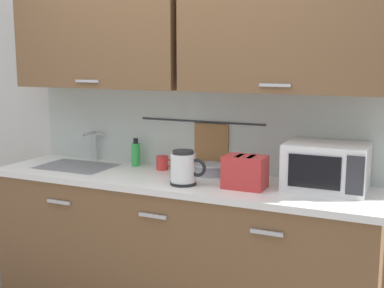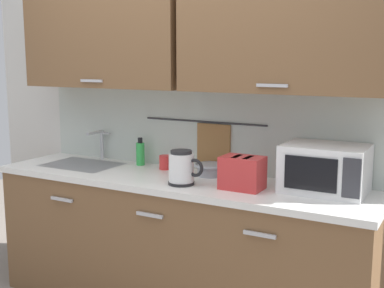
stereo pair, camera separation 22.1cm
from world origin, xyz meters
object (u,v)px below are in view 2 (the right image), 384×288
dish_soap_bottle (140,153)px  mug_near_sink (165,162)px  electric_kettle (182,168)px  toaster (242,173)px  microwave (325,169)px  mixing_bowl (210,169)px

dish_soap_bottle → mug_near_sink: 0.23m
electric_kettle → toaster: electric_kettle is taller
electric_kettle → microwave: bearing=17.1°
mug_near_sink → toaster: toaster is taller
mixing_bowl → electric_kettle: bearing=-98.7°
mug_near_sink → mixing_bowl: (0.36, -0.02, -0.00)m
microwave → mug_near_sink: (-1.10, 0.07, -0.09)m
electric_kettle → toaster: bearing=12.6°
electric_kettle → mixing_bowl: size_ratio=1.06×
mug_near_sink → electric_kettle: bearing=-45.1°
dish_soap_bottle → mixing_bowl: size_ratio=0.92×
mixing_bowl → toaster: size_ratio=0.84×
mug_near_sink → toaster: bearing=-19.2°
mug_near_sink → toaster: (0.67, -0.23, 0.05)m
electric_kettle → toaster: (0.36, 0.08, -0.01)m
mug_near_sink → microwave: bearing=-3.6°
dish_soap_bottle → mug_near_sink: size_ratio=1.63×
electric_kettle → dish_soap_bottle: bearing=147.5°
microwave → dish_soap_bottle: microwave is taller
dish_soap_bottle → mug_near_sink: dish_soap_bottle is taller
electric_kettle → toaster: 0.37m
mixing_bowl → toaster: toaster is taller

